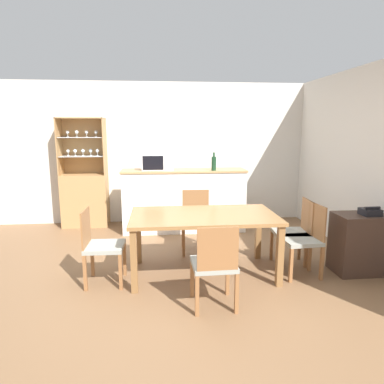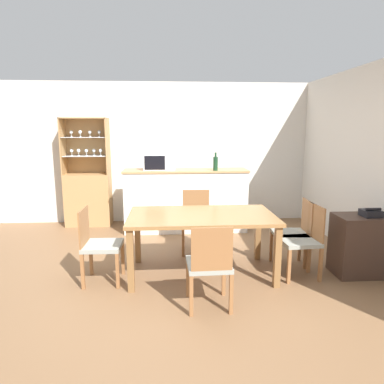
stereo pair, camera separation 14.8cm
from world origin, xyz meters
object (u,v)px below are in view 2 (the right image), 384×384
(dining_chair_head_near, at_px, (209,265))
(dining_table, at_px, (201,221))
(dining_chair_head_far, at_px, (196,221))
(dining_chair_side_right_near, at_px, (302,240))
(microwave, at_px, (159,162))
(dining_chair_side_left_near, at_px, (98,245))
(telephone, at_px, (371,213))
(wine_bottle, at_px, (215,163))
(dining_chair_side_right_far, at_px, (294,233))
(side_cabinet, at_px, (359,245))
(display_cabinet, at_px, (88,193))

(dining_chair_head_near, bearing_deg, dining_table, 88.52)
(dining_chair_head_far, relative_size, dining_chair_side_right_near, 1.00)
(dining_chair_side_right_near, relative_size, microwave, 1.66)
(dining_chair_side_left_near, xyz_separation_m, telephone, (3.13, -0.04, 0.33))
(dining_table, bearing_deg, dining_chair_side_left_near, -173.12)
(dining_table, height_order, wine_bottle, wine_bottle)
(dining_chair_side_right_far, bearing_deg, dining_chair_head_near, 132.58)
(dining_chair_side_left_near, height_order, dining_chair_head_far, same)
(telephone, bearing_deg, wine_bottle, 130.90)
(dining_chair_head_near, xyz_separation_m, wine_bottle, (0.38, 2.43, 0.73))
(dining_chair_side_left_near, bearing_deg, microwave, 163.25)
(dining_table, xyz_separation_m, dining_chair_side_right_far, (1.18, 0.14, -0.21))
(dining_chair_side_right_far, distance_m, dining_chair_side_right_near, 0.28)
(dining_chair_side_right_far, height_order, dining_chair_head_far, same)
(side_cabinet, xyz_separation_m, telephone, (0.07, -0.04, 0.40))
(dining_table, height_order, telephone, telephone)
(dining_table, height_order, dining_chair_head_far, dining_chair_head_far)
(dining_chair_head_far, height_order, dining_chair_head_near, same)
(dining_chair_side_left_near, relative_size, telephone, 4.21)
(telephone, bearing_deg, display_cabinet, 147.05)
(dining_table, bearing_deg, dining_chair_side_right_near, -6.79)
(dining_chair_head_far, height_order, side_cabinet, dining_chair_head_far)
(dining_chair_head_far, xyz_separation_m, dining_chair_side_right_near, (1.18, -0.94, 0.00))
(display_cabinet, relative_size, dining_table, 1.12)
(dining_chair_head_far, height_order, telephone, dining_chair_head_far)
(dining_chair_head_near, xyz_separation_m, side_cabinet, (1.88, 0.66, -0.08))
(dining_chair_side_right_far, relative_size, wine_bottle, 2.89)
(dining_table, bearing_deg, dining_chair_head_far, 89.87)
(dining_chair_side_left_near, height_order, side_cabinet, dining_chair_side_left_near)
(dining_chair_side_left_near, distance_m, dining_chair_side_right_near, 2.35)
(display_cabinet, relative_size, dining_chair_head_near, 2.23)
(dining_chair_head_far, bearing_deg, dining_chair_side_right_near, 143.71)
(dining_table, relative_size, dining_chair_head_far, 2.00)
(dining_chair_side_right_far, bearing_deg, microwave, 49.10)
(dining_chair_head_far, distance_m, microwave, 1.39)
(dining_chair_side_right_near, distance_m, side_cabinet, 0.71)
(wine_bottle, height_order, side_cabinet, wine_bottle)
(dining_chair_side_right_near, bearing_deg, microwave, 37.11)
(microwave, bearing_deg, side_cabinet, -39.37)
(dining_chair_head_near, bearing_deg, dining_chair_head_far, 88.41)
(dining_chair_head_far, distance_m, side_cabinet, 2.10)
(dining_chair_side_right_near, relative_size, wine_bottle, 2.89)
(display_cabinet, relative_size, wine_bottle, 6.45)
(dining_chair_side_left_near, height_order, telephone, dining_chair_side_left_near)
(display_cabinet, xyz_separation_m, microwave, (1.30, -0.43, 0.59))
(dining_chair_side_left_near, bearing_deg, telephone, 90.42)
(dining_chair_side_left_near, bearing_deg, dining_chair_side_right_near, 91.22)
(dining_chair_side_left_near, distance_m, dining_chair_side_right_far, 2.37)
(dining_chair_head_far, xyz_separation_m, side_cabinet, (1.88, -0.94, -0.08))
(display_cabinet, distance_m, dining_chair_head_near, 3.58)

